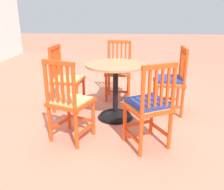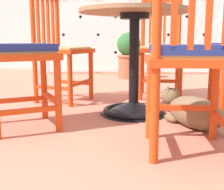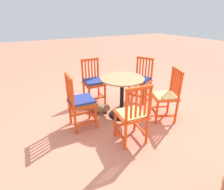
% 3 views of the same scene
% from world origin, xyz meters
% --- Properties ---
extents(ground_plane, '(24.00, 24.00, 0.00)m').
position_xyz_m(ground_plane, '(0.00, 0.00, 0.00)').
color(ground_plane, '#C6755B').
extents(cafe_table, '(0.76, 0.76, 0.73)m').
position_xyz_m(cafe_table, '(-0.01, 0.15, 0.28)').
color(cafe_table, black).
rests_on(cafe_table, ground_plane).
extents(orange_chair_by_planter, '(0.44, 0.44, 0.91)m').
position_xyz_m(orange_chair_by_planter, '(0.26, 0.86, 0.43)').
color(orange_chair_by_planter, '#D64214').
rests_on(orange_chair_by_planter, ground_plane).
extents(orange_chair_near_fence, '(0.52, 0.52, 0.91)m').
position_xyz_m(orange_chair_near_fence, '(-0.62, 0.61, 0.43)').
color(orange_chair_near_fence, '#D64214').
rests_on(orange_chair_near_fence, ground_plane).
extents(orange_chair_at_corner, '(0.54, 0.54, 0.91)m').
position_xyz_m(orange_chair_at_corner, '(-0.70, -0.22, 0.45)').
color(orange_chair_at_corner, '#D64214').
rests_on(orange_chair_at_corner, ground_plane).
extents(orange_chair_facing_out, '(0.41, 0.41, 0.91)m').
position_xyz_m(orange_chair_facing_out, '(0.23, -0.59, 0.45)').
color(orange_chair_facing_out, '#D64214').
rests_on(orange_chair_facing_out, ground_plane).
extents(orange_chair_tucked_in, '(0.42, 0.42, 0.91)m').
position_xyz_m(orange_chair_tucked_in, '(0.77, 0.14, 0.45)').
color(orange_chair_tucked_in, '#D64214').
rests_on(orange_chair_tucked_in, ground_plane).
extents(tabby_cat, '(0.53, 0.59, 0.23)m').
position_xyz_m(tabby_cat, '(0.34, -0.15, 0.10)').
color(tabby_cat, brown).
rests_on(tabby_cat, ground_plane).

